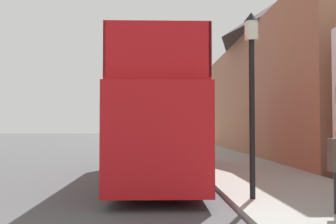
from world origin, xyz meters
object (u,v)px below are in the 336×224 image
object	(u,v)px
parked_car_ahead_of_bus	(164,145)
lamp_post_nearest	(252,69)
lamp_post_second	(206,93)
tour_bus	(157,126)
lamp_post_third	(192,100)

from	to	relation	value
parked_car_ahead_of_bus	lamp_post_nearest	xyz separation A→B (m)	(1.62, -14.07, 2.47)
parked_car_ahead_of_bus	lamp_post_second	world-z (taller)	lamp_post_second
tour_bus	lamp_post_nearest	bearing A→B (deg)	-65.36
tour_bus	lamp_post_second	distance (m)	3.57
lamp_post_third	parked_car_ahead_of_bus	bearing A→B (deg)	-156.78
tour_bus	lamp_post_third	size ratio (longest dim) A/B	2.32
lamp_post_second	lamp_post_third	size ratio (longest dim) A/B	0.94
tour_bus	lamp_post_third	bearing A→B (deg)	78.02
lamp_post_second	lamp_post_third	bearing A→B (deg)	88.45
tour_bus	lamp_post_second	world-z (taller)	lamp_post_second
tour_bus	lamp_post_third	distance (m)	10.33
tour_bus	lamp_post_third	world-z (taller)	lamp_post_third
parked_car_ahead_of_bus	lamp_post_third	xyz separation A→B (m)	(1.77, 0.76, 2.72)
tour_bus	lamp_post_second	bearing A→B (deg)	51.46
lamp_post_second	lamp_post_third	xyz separation A→B (m)	(0.20, 7.41, 0.19)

